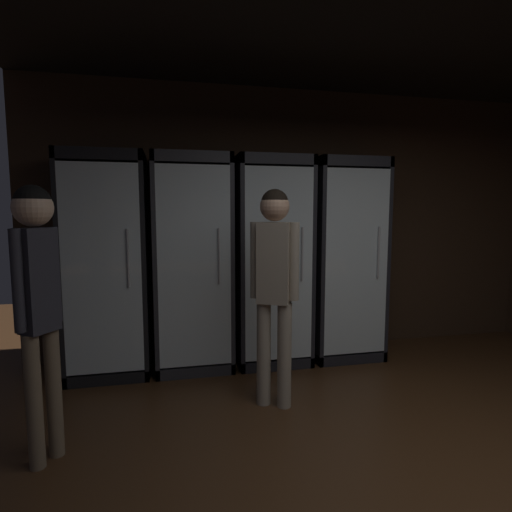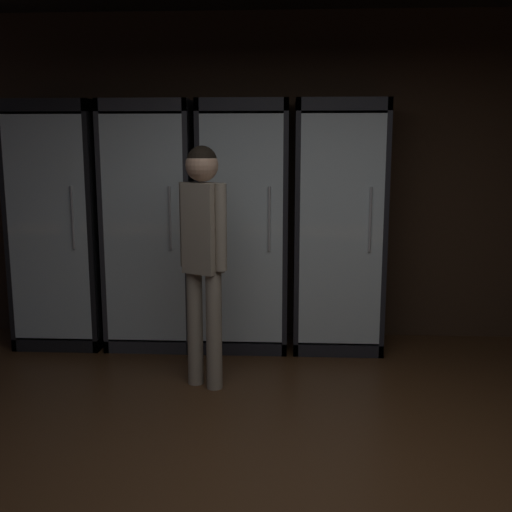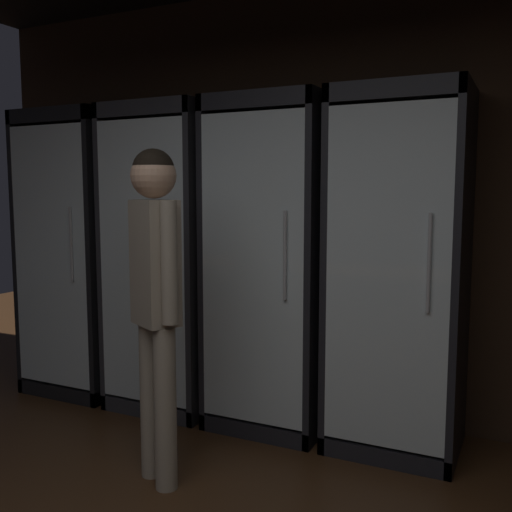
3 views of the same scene
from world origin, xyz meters
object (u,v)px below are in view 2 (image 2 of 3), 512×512
Objects in this scene: cooler_far_left at (63,226)px; cooler_left at (153,228)px; shopper_near at (203,240)px; cooler_center at (245,228)px; cooler_right at (338,229)px.

cooler_far_left is 0.78m from cooler_left.
cooler_far_left is 1.66m from shopper_near.
cooler_left is at bearing 119.78° from shopper_near.
cooler_left is at bearing -179.89° from cooler_center.
shopper_near is (0.56, -0.99, 0.05)m from cooler_left.
cooler_center is at bearing 0.09° from cooler_far_left.
cooler_left is 1.00× the size of cooler_center.
cooler_left reaches higher than shopper_near.
shopper_near is at bearing -135.16° from cooler_right.
cooler_center reaches higher than shopper_near.
cooler_far_left is 1.21× the size of shopper_near.
cooler_right is at bearing 0.00° from cooler_center.
cooler_far_left is at bearing -179.91° from cooler_center.
cooler_left is 1.00× the size of cooler_right.
cooler_far_left and cooler_left have the same top height.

